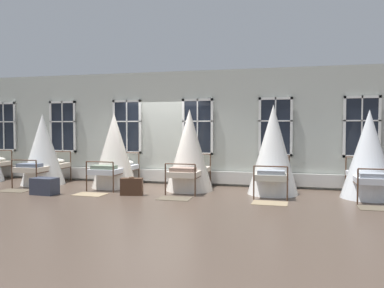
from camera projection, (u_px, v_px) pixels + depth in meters
name	position (u px, v px, depth m)	size (l,w,h in m)	color
ground	(149.00, 189.00, 11.02)	(29.67, 29.67, 0.00)	#4C3D33
back_wall_with_windows	(163.00, 128.00, 12.11)	(15.83, 0.10, 3.42)	#B2B7AD
window_bank	(161.00, 155.00, 12.03)	(12.32, 0.10, 2.51)	black
cot_second	(43.00, 150.00, 11.89)	(1.30, 1.87, 2.13)	#4C3323
cot_third	(114.00, 151.00, 11.35)	(1.30, 1.85, 2.14)	#4C3323
cot_fourth	(189.00, 151.00, 10.76)	(1.30, 1.85, 2.22)	#4C3323
cot_fifth	(273.00, 151.00, 10.16)	(1.30, 1.85, 2.32)	#4C3323
cot_sixth	(369.00, 155.00, 9.56)	(1.30, 1.86, 2.17)	#4C3323
rug_second	(15.00, 191.00, 10.69)	(0.80, 0.56, 0.01)	brown
rug_third	(90.00, 194.00, 10.11)	(0.80, 0.56, 0.01)	#8E7A5B
rug_fourth	(175.00, 198.00, 9.54)	(0.80, 0.56, 0.01)	brown
rug_fifth	(270.00, 203.00, 8.96)	(0.80, 0.56, 0.01)	#8E7A5B
rug_sixth	(378.00, 208.00, 8.39)	(0.80, 0.56, 0.01)	brown
suitcase_dark	(132.00, 187.00, 10.00)	(0.59, 0.31, 0.47)	#472D1E
travel_trunk	(45.00, 186.00, 10.11)	(0.64, 0.40, 0.43)	#2D3342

